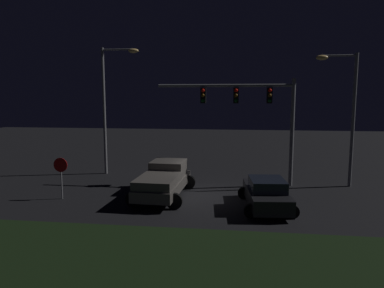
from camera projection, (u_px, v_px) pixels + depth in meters
name	position (u px, v px, depth m)	size (l,w,h in m)	color
ground_plane	(202.00, 194.00, 19.73)	(80.00, 80.00, 0.00)	black
grass_median	(177.00, 264.00, 11.34)	(27.76, 6.06, 0.10)	black
pickup_truck	(164.00, 178.00, 19.18)	(3.03, 5.48, 1.80)	#514C47
car_sedan	(266.00, 193.00, 17.14)	(2.73, 4.54, 1.51)	black
traffic_signal_gantry	(252.00, 105.00, 21.34)	(8.32, 0.56, 6.50)	slate
street_lamp_left	(111.00, 96.00, 24.32)	(2.64, 0.44, 8.75)	slate
street_lamp_right	(346.00, 104.00, 20.85)	(2.41, 0.44, 7.96)	slate
stop_sign	(61.00, 170.00, 18.60)	(0.76, 0.08, 2.23)	slate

